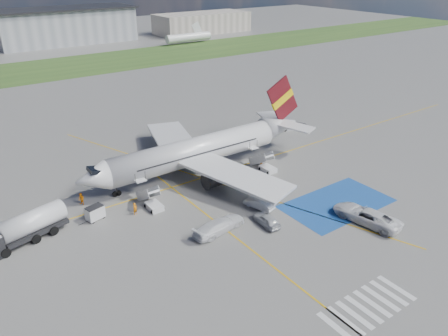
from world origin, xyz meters
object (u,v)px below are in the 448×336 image
Objects in this scene: van_white_a at (367,214)px; van_white_b at (219,224)px; belt_loader at (293,127)px; airliner at (203,149)px; fuel_tanker at (23,231)px; car_silver_b at (259,203)px; gpu_cart at (95,214)px; car_silver_a at (267,220)px.

van_white_a is 1.19× the size of van_white_b.
belt_loader is 35.74m from van_white_b.
airliner is at bearing -146.37° from belt_loader.
fuel_tanker is 1.93× the size of belt_loader.
airliner is 13.39m from car_silver_b.
gpu_cart is (-17.82, -3.83, -2.61)m from airliner.
fuel_tanker is 4.26× the size of gpu_cart.
van_white_a is at bearing 114.55° from car_silver_b.
airliner is 9.35× the size of car_silver_a.
belt_loader is (22.71, 5.00, -3.02)m from airliner.
gpu_cart is at bearing -14.11° from fuel_tanker.
car_silver_a is 0.64× the size of van_white_a.
car_silver_b is at bearing -91.25° from airliner.
car_silver_b is (1.72, 3.47, -0.01)m from car_silver_a.
car_silver_a is at bearing -117.67° from belt_loader.
gpu_cart is 41.49m from belt_loader.
belt_loader is at bearing -3.76° from fuel_tanker.
fuel_tanker is 7.98m from gpu_cart.
van_white_a is (33.69, -19.09, -0.23)m from fuel_tanker.
gpu_cart is 20.31m from car_silver_a.
belt_loader is (40.53, 8.83, -0.41)m from gpu_cart.
car_silver_a is 0.98× the size of car_silver_b.
belt_loader is 1.31× the size of car_silver_a.
fuel_tanker is at bearing -24.62° from car_silver_a.
car_silver_a is at bearing -119.92° from van_white_b.
fuel_tanker is at bearing 165.93° from gpu_cart.
airliner is at bearing -5.64° from fuel_tanker.
airliner is 26.14m from fuel_tanker.
belt_loader reaches higher than car_silver_b.
car_silver_a is at bearing -42.28° from fuel_tanker.
car_silver_b is at bearing -41.91° from gpu_cart.
van_white_b is (10.57, -10.65, 0.23)m from gpu_cart.
airliner is at bearing -34.70° from van_white_b.
airliner is at bearing -106.57° from car_silver_b.
fuel_tanker reaches higher than van_white_a.
airliner reaches higher than gpu_cart.
car_silver_a is 0.76× the size of van_white_b.
van_white_a reaches higher than belt_loader.
gpu_cart is at bearing -167.87° from airliner.
van_white_a is (7.90, -22.91, -2.24)m from airliner.
airliner is at bearing -93.33° from car_silver_a.
van_white_a reaches higher than gpu_cart.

